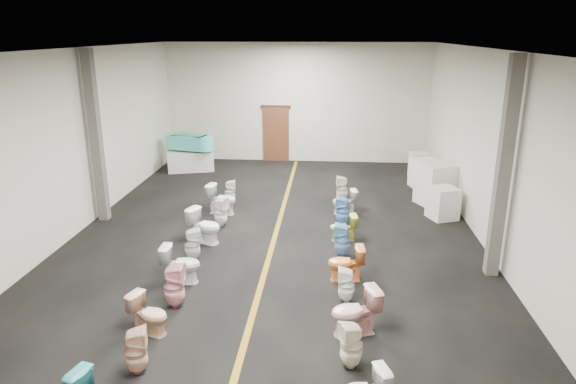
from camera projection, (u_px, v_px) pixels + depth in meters
name	position (u px, v px, depth m)	size (l,w,h in m)	color
floor	(274.00, 238.00, 12.63)	(16.00, 16.00, 0.00)	black
ceiling	(273.00, 49.00, 11.28)	(16.00, 16.00, 0.00)	black
wall_back	(297.00, 103.00, 19.56)	(10.00, 10.00, 0.00)	beige
wall_front	(169.00, 356.00, 4.36)	(10.00, 10.00, 0.00)	beige
wall_left	(68.00, 145.00, 12.36)	(16.00, 16.00, 0.00)	beige
wall_right	(494.00, 153.00, 11.56)	(16.00, 16.00, 0.00)	beige
aisle_stripe	(274.00, 238.00, 12.63)	(0.12, 15.60, 0.01)	#825F13
back_door	(276.00, 134.00, 19.93)	(1.00, 0.10, 2.10)	#562D19
door_frame	(276.00, 107.00, 19.62)	(1.15, 0.08, 0.10)	#331C11
column_left	(96.00, 137.00, 13.29)	(0.25, 0.25, 4.50)	#59544C
column_right	(503.00, 170.00, 10.15)	(0.25, 0.25, 4.50)	#59544C
display_table	(191.00, 161.00, 18.71)	(1.63, 0.81, 0.72)	silver
bathtub	(190.00, 142.00, 18.50)	(1.82, 0.98, 0.55)	#45C8C2
appliance_crate_a	(443.00, 203.00, 13.88)	(0.67, 0.67, 0.87)	silver
appliance_crate_b	(435.00, 184.00, 14.98)	(0.89, 0.89, 1.22)	silver
appliance_crate_c	(425.00, 174.00, 16.62)	(0.82, 0.82, 0.93)	white
appliance_crate_d	(419.00, 166.00, 17.70)	(0.62, 0.62, 0.89)	beige
toilet_left_1	(136.00, 351.00, 7.57)	(0.33, 0.34, 0.74)	#DDA98B
toilet_left_2	(149.00, 314.00, 8.60)	(0.39, 0.69, 0.70)	#D8A786
toilet_left_3	(174.00, 286.00, 9.39)	(0.38, 0.39, 0.85)	pink
toilet_left_4	(181.00, 264.00, 10.34)	(0.44, 0.77, 0.79)	silver
toilet_left_5	(192.00, 245.00, 11.31)	(0.34, 0.35, 0.76)	silver
toilet_left_6	(205.00, 226.00, 12.30)	(0.47, 0.82, 0.84)	white
toilet_left_7	(220.00, 212.00, 13.30)	(0.35, 0.36, 0.78)	white
toilet_left_8	(222.00, 199.00, 14.26)	(0.46, 0.81, 0.83)	white
toilet_left_9	(230.00, 192.00, 15.16)	(0.31, 0.32, 0.69)	white
toilet_right_2	(351.00, 345.00, 7.70)	(0.34, 0.35, 0.76)	#F6E6C8
toilet_right_3	(355.00, 312.00, 8.54)	(0.46, 0.81, 0.83)	#E2A5A1
toilet_right_4	(346.00, 285.00, 9.59)	(0.31, 0.32, 0.69)	white
toilet_right_5	(346.00, 263.00, 10.43)	(0.41, 0.73, 0.74)	#F18D43
toilet_right_6	(342.00, 240.00, 11.52)	(0.35, 0.36, 0.78)	#71AAD9
toilet_right_7	(343.00, 228.00, 12.43)	(0.37, 0.65, 0.66)	#D3C94C
toilet_right_8	(343.00, 211.00, 13.39)	(0.35, 0.36, 0.78)	#69A5E0
toilet_right_9	(345.00, 202.00, 14.29)	(0.38, 0.67, 0.69)	white
toilet_right_10	(342.00, 189.00, 15.30)	(0.35, 0.36, 0.78)	#F3E9C8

